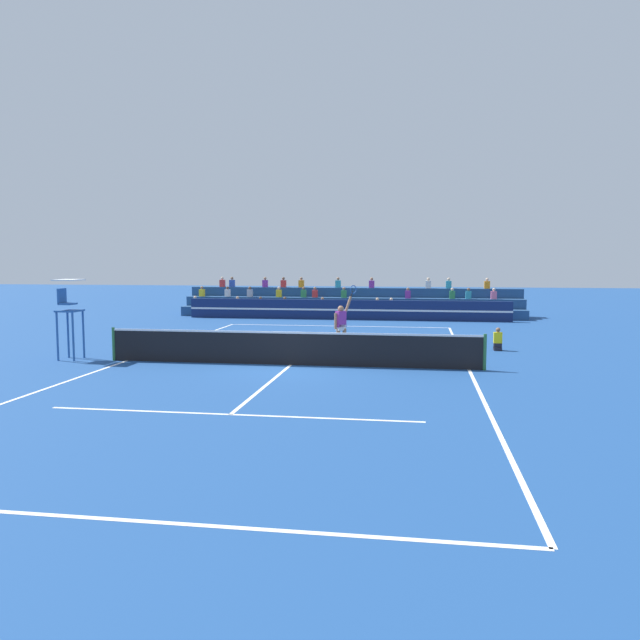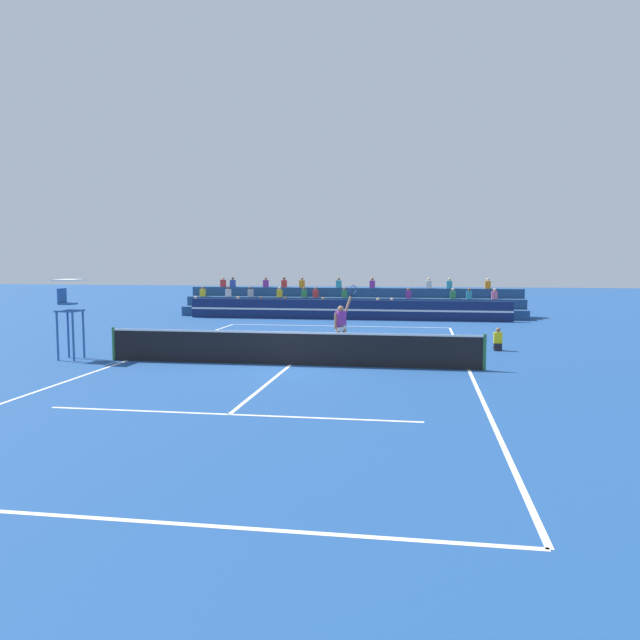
# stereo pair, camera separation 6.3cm
# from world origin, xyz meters

# --- Properties ---
(ground_plane) EXTENTS (120.00, 120.00, 0.00)m
(ground_plane) POSITION_xyz_m (0.00, 0.00, 0.00)
(ground_plane) COLOR navy
(court_lines) EXTENTS (11.10, 23.90, 0.01)m
(court_lines) POSITION_xyz_m (0.00, 0.00, 0.00)
(court_lines) COLOR white
(court_lines) RESTS_ON ground
(tennis_net) EXTENTS (12.00, 0.10, 1.10)m
(tennis_net) POSITION_xyz_m (0.00, 0.00, 0.54)
(tennis_net) COLOR #2D6B38
(tennis_net) RESTS_ON ground
(sponsor_banner_wall) EXTENTS (18.00, 0.26, 1.10)m
(sponsor_banner_wall) POSITION_xyz_m (0.00, 15.42, 0.55)
(sponsor_banner_wall) COLOR navy
(sponsor_banner_wall) RESTS_ON ground
(bleacher_stand) EXTENTS (19.99, 2.85, 2.28)m
(bleacher_stand) POSITION_xyz_m (-0.02, 17.96, 0.65)
(bleacher_stand) COLOR navy
(bleacher_stand) RESTS_ON ground
(umpire_chair) EXTENTS (0.76, 0.84, 2.67)m
(umpire_chair) POSITION_xyz_m (-7.51, -0.00, 1.72)
(umpire_chair) COLOR #285699
(umpire_chair) RESTS_ON ground
(ball_kid_courtside) EXTENTS (0.30, 0.36, 0.84)m
(ball_kid_courtside) POSITION_xyz_m (6.86, 4.34, 0.33)
(ball_kid_courtside) COLOR black
(ball_kid_courtside) RESTS_ON ground
(tennis_player) EXTENTS (0.79, 0.82, 2.47)m
(tennis_player) POSITION_xyz_m (1.29, 2.62, 0.99)
(tennis_player) COLOR #9E7051
(tennis_player) RESTS_ON ground
(tennis_ball) EXTENTS (0.07, 0.07, 0.07)m
(tennis_ball) POSITION_xyz_m (3.34, 5.74, 0.03)
(tennis_ball) COLOR #C6DB33
(tennis_ball) RESTS_ON ground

